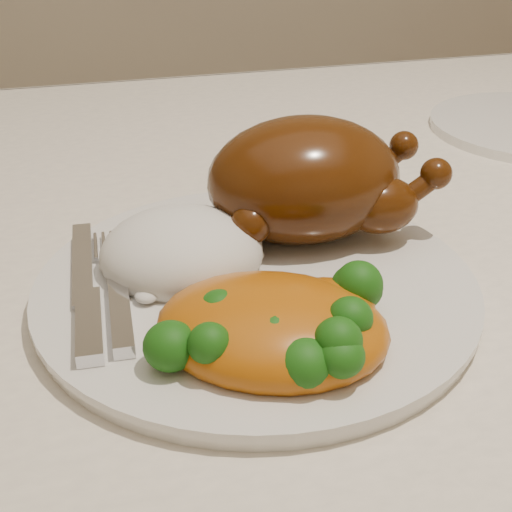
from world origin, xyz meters
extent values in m
cube|color=brown|center=(0.00, 0.00, 0.74)|extent=(1.60, 0.90, 0.04)
cube|color=beige|center=(0.00, 0.00, 0.76)|extent=(1.72, 1.02, 0.01)
cube|color=beige|center=(0.00, 0.51, 0.68)|extent=(1.72, 0.01, 0.18)
cylinder|color=silver|center=(-0.11, -0.09, 0.77)|extent=(0.41, 0.41, 0.01)
ellipsoid|color=#4F2608|center=(-0.06, -0.02, 0.83)|extent=(0.16, 0.12, 0.10)
ellipsoid|color=#4F2608|center=(-0.07, -0.03, 0.85)|extent=(0.07, 0.06, 0.04)
ellipsoid|color=#4F2608|center=(-0.01, -0.06, 0.81)|extent=(0.06, 0.04, 0.04)
sphere|color=#4F2608|center=(0.03, -0.06, 0.84)|extent=(0.02, 0.02, 0.02)
ellipsoid|color=#4F2608|center=(-0.01, 0.00, 0.81)|extent=(0.06, 0.04, 0.04)
sphere|color=#4F2608|center=(0.04, 0.00, 0.84)|extent=(0.02, 0.02, 0.02)
sphere|color=#4F2608|center=(-0.11, -0.06, 0.81)|extent=(0.03, 0.03, 0.03)
sphere|color=#4F2608|center=(-0.11, 0.01, 0.81)|extent=(0.03, 0.03, 0.03)
ellipsoid|color=white|center=(-0.16, -0.05, 0.79)|extent=(0.13, 0.12, 0.06)
ellipsoid|color=#BD530C|center=(-0.12, -0.16, 0.79)|extent=(0.18, 0.16, 0.05)
ellipsoid|color=#BD530C|center=(-0.09, -0.15, 0.79)|extent=(0.07, 0.06, 0.03)
ellipsoid|color=#0D420B|center=(-0.11, -0.16, 0.79)|extent=(0.03, 0.03, 0.02)
ellipsoid|color=#0D420B|center=(-0.10, -0.20, 0.81)|extent=(0.03, 0.03, 0.03)
ellipsoid|color=#0D420B|center=(-0.08, -0.18, 0.81)|extent=(0.03, 0.03, 0.03)
ellipsoid|color=#0D420B|center=(-0.06, -0.14, 0.80)|extent=(0.03, 0.03, 0.03)
ellipsoid|color=#0D420B|center=(-0.15, -0.15, 0.80)|extent=(0.03, 0.03, 0.03)
ellipsoid|color=#0D420B|center=(-0.17, -0.18, 0.80)|extent=(0.03, 0.03, 0.03)
ellipsoid|color=#0D420B|center=(-0.06, -0.14, 0.80)|extent=(0.03, 0.03, 0.02)
ellipsoid|color=#0D420B|center=(-0.10, -0.21, 0.80)|extent=(0.03, 0.03, 0.02)
ellipsoid|color=#0D420B|center=(-0.19, -0.17, 0.80)|extent=(0.03, 0.03, 0.03)
ellipsoid|color=#0D420B|center=(-0.13, -0.18, 0.80)|extent=(0.03, 0.03, 0.03)
ellipsoid|color=#0D420B|center=(-0.06, -0.14, 0.80)|extent=(0.03, 0.03, 0.03)
ellipsoid|color=#0D420B|center=(-0.12, -0.20, 0.80)|extent=(0.03, 0.03, 0.03)
cube|color=silver|center=(-0.23, -0.03, 0.79)|extent=(0.02, 0.12, 0.00)
cube|color=silver|center=(-0.23, -0.12, 0.79)|extent=(0.02, 0.08, 0.01)
cube|color=silver|center=(-0.21, -0.12, 0.79)|extent=(0.02, 0.08, 0.01)
cube|color=silver|center=(-0.21, -0.03, 0.79)|extent=(0.02, 0.09, 0.00)
camera|label=1|loc=(-0.23, -0.50, 1.04)|focal=50.00mm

